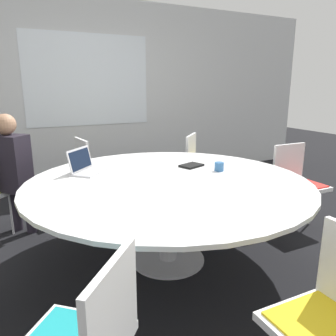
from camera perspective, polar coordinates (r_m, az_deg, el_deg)
ground_plane at (r=2.97m, az=0.00°, el=-15.67°), size 16.00×16.00×0.00m
wall_back at (r=5.10m, az=-13.60°, el=12.41°), size 8.00×0.07×2.70m
conference_table at (r=2.70m, az=0.00°, el=-3.61°), size 2.30×2.30×0.73m
chair_5 at (r=3.71m, az=21.48°, el=-1.66°), size 0.44×0.42×0.87m
chair_6 at (r=4.20m, az=5.67°, el=1.04°), size 0.61×0.61×0.87m
chair_7 at (r=4.05m, az=-12.93°, el=0.25°), size 0.47×0.49×0.87m
person_0 at (r=3.52m, az=-25.63°, el=0.33°), size 0.41×0.41×1.22m
laptop at (r=2.99m, az=-14.16°, el=0.30°), size 0.39×0.39×0.21m
spiral_notebook at (r=3.12m, az=4.09°, el=0.44°), size 0.25×0.21×0.02m
coffee_cup at (r=2.99m, az=8.90°, el=0.24°), size 0.08×0.08×0.08m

